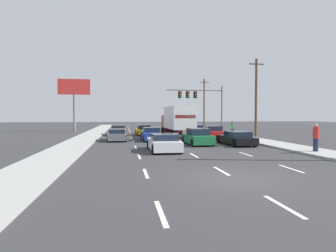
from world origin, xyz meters
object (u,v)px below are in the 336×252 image
(pedestrian_near_corner, at_px, (232,128))
(car_orange, at_px, (118,131))
(car_red, at_px, (212,133))
(car_black, at_px, (236,139))
(car_yellow, at_px, (143,130))
(car_blue, at_px, (151,135))
(car_navy, at_px, (198,130))
(roadside_billboard, at_px, (74,93))
(car_gray, at_px, (117,135))
(car_green, at_px, (197,137))
(box_truck, at_px, (177,119))
(car_white, at_px, (164,143))
(utility_pole_mid, at_px, (256,97))
(traffic_signal_mast, at_px, (197,98))
(pedestrian_mid_block, at_px, (316,137))
(utility_pole_far, at_px, (204,103))

(pedestrian_near_corner, bearing_deg, car_orange, 160.64)
(car_red, bearing_deg, car_black, -90.74)
(car_yellow, xyz_separation_m, car_blue, (0.21, -7.98, 0.02))
(car_orange, height_order, car_black, car_orange)
(car_black, bearing_deg, car_navy, 89.38)
(roadside_billboard, bearing_deg, car_gray, -67.97)
(car_red, xyz_separation_m, roadside_billboard, (-16.84, 15.42, 5.21))
(car_green, relative_size, car_black, 0.92)
(car_navy, bearing_deg, car_orange, 177.07)
(car_gray, bearing_deg, box_truck, 33.56)
(car_white, relative_size, pedestrian_near_corner, 2.60)
(car_green, xyz_separation_m, utility_pole_mid, (8.98, 7.57, 4.01))
(car_gray, relative_size, car_green, 1.03)
(utility_pole_mid, bearing_deg, car_green, -139.87)
(car_yellow, relative_size, car_white, 0.92)
(car_yellow, distance_m, roadside_billboard, 14.38)
(car_black, bearing_deg, roadside_billboard, 127.00)
(car_gray, distance_m, pedestrian_near_corner, 13.63)
(car_navy, bearing_deg, car_green, -105.07)
(car_orange, distance_m, traffic_signal_mast, 12.49)
(car_white, bearing_deg, car_red, 55.74)
(car_gray, xyz_separation_m, car_yellow, (3.11, 7.60, 0.03))
(car_red, bearing_deg, utility_pole_mid, 14.72)
(car_navy, relative_size, roadside_billboard, 0.56)
(utility_pole_mid, bearing_deg, roadside_billboard, 148.34)
(traffic_signal_mast, bearing_deg, car_gray, -133.88)
(box_truck, height_order, car_black, box_truck)
(traffic_signal_mast, relative_size, pedestrian_near_corner, 4.80)
(box_truck, xyz_separation_m, car_navy, (3.28, 2.89, -1.43))
(traffic_signal_mast, bearing_deg, pedestrian_mid_block, -84.98)
(car_orange, height_order, pedestrian_mid_block, pedestrian_mid_block)
(pedestrian_near_corner, bearing_deg, car_black, -109.85)
(box_truck, distance_m, car_red, 4.83)
(car_navy, xyz_separation_m, traffic_signal_mast, (0.91, 4.05, 4.43))
(car_orange, xyz_separation_m, car_black, (10.06, -13.54, -0.01))
(traffic_signal_mast, bearing_deg, utility_pole_mid, -61.43)
(car_green, xyz_separation_m, car_red, (3.25, 6.06, -0.02))
(traffic_signal_mast, distance_m, pedestrian_near_corner, 9.37)
(car_black, bearing_deg, utility_pole_far, 79.00)
(utility_pole_far, bearing_deg, car_yellow, -127.98)
(car_orange, bearing_deg, pedestrian_near_corner, -19.36)
(car_gray, distance_m, car_green, 8.37)
(car_yellow, xyz_separation_m, pedestrian_near_corner, (10.10, -4.29, 0.43))
(utility_pole_far, bearing_deg, car_white, -110.84)
(car_yellow, height_order, box_truck, box_truck)
(car_navy, height_order, traffic_signal_mast, traffic_signal_mast)
(pedestrian_mid_block, bearing_deg, pedestrian_near_corner, 89.46)
(car_gray, relative_size, car_navy, 0.96)
(pedestrian_near_corner, bearing_deg, car_green, -128.06)
(car_orange, relative_size, utility_pole_far, 0.49)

